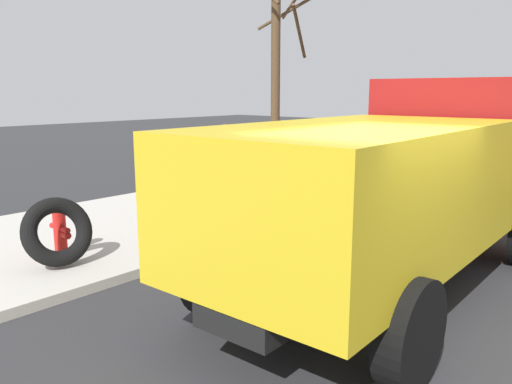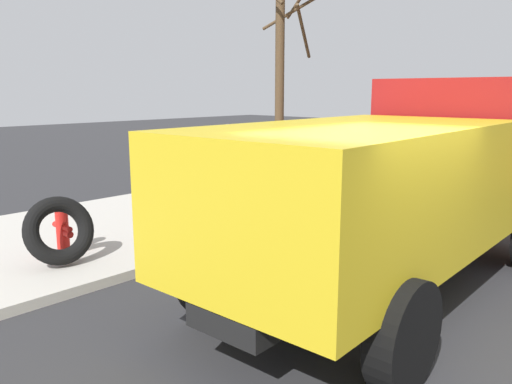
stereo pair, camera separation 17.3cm
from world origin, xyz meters
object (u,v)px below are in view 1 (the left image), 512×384
Objects in this scene: dump_truck_yellow at (402,176)px; bare_tree at (277,87)px; stop_sign at (226,157)px; loose_tire at (57,232)px; fire_hydrant at (60,226)px.

bare_tree reaches higher than dump_truck_yellow.
bare_tree is at bearing 12.20° from stop_sign.
bare_tree is (5.27, 0.01, 2.19)m from loose_tire.
dump_truck_yellow is at bearing -117.68° from bare_tree.
stop_sign is at bearing -17.88° from fire_hydrant.
fire_hydrant is 0.85× the size of loose_tire.
fire_hydrant is 0.44× the size of stop_sign.
stop_sign is 0.29× the size of dump_truck_yellow.
fire_hydrant is 5.48m from bare_tree.
stop_sign reaches higher than loose_tire.
fire_hydrant is 5.45m from dump_truck_yellow.
stop_sign is (2.92, -0.94, 0.93)m from fire_hydrant.
loose_tire is 3.36m from stop_sign.
loose_tire is at bearing 128.02° from dump_truck_yellow.
loose_tire is 0.21× the size of bare_tree.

